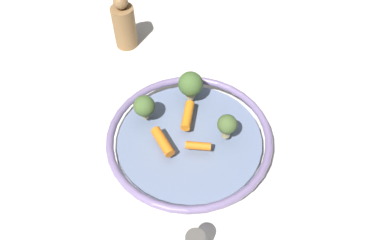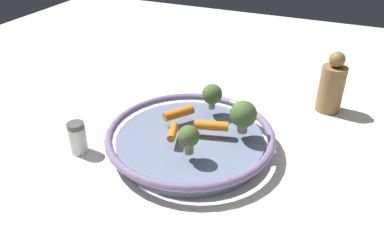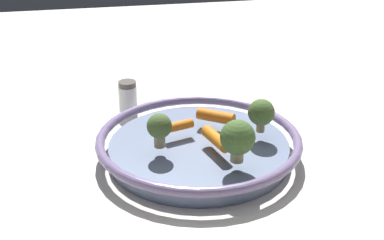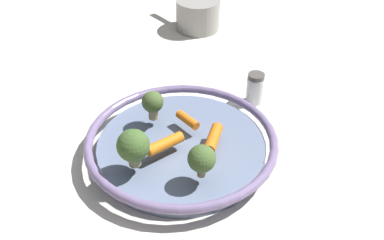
{
  "view_description": "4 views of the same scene",
  "coord_description": "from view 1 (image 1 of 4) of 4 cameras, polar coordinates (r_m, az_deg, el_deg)",
  "views": [
    {
      "loc": [
        -0.42,
        -0.18,
        0.66
      ],
      "look_at": [
        0.03,
        0.01,
        0.05
      ],
      "focal_mm": 36.77,
      "sensor_mm": 36.0,
      "label": 1
    },
    {
      "loc": [
        0.25,
        -0.56,
        0.44
      ],
      "look_at": [
        0.01,
        -0.01,
        0.07
      ],
      "focal_mm": 35.7,
      "sensor_mm": 36.0,
      "label": 2
    },
    {
      "loc": [
        0.8,
        -0.16,
        0.46
      ],
      "look_at": [
        -0.02,
        -0.01,
        0.06
      ],
      "focal_mm": 54.55,
      "sensor_mm": 36.0,
      "label": 3
    },
    {
      "loc": [
        0.21,
        0.55,
        0.53
      ],
      "look_at": [
        -0.02,
        -0.01,
        0.07
      ],
      "focal_mm": 42.7,
      "sensor_mm": 36.0,
      "label": 4
    }
  ],
  "objects": [
    {
      "name": "baby_carrot_near_rim",
      "position": [
        0.74,
        0.91,
        -3.77
      ],
      "size": [
        0.03,
        0.05,
        0.02
      ],
      "primitive_type": "cylinder",
      "rotation": [
        1.57,
        0.0,
        0.31
      ],
      "color": "orange",
      "rests_on": "serving_bowl"
    },
    {
      "name": "baby_carrot_back",
      "position": [
        0.78,
        -0.63,
        0.67
      ],
      "size": [
        0.07,
        0.03,
        0.02
      ],
      "primitive_type": "cylinder",
      "rotation": [
        1.55,
        0.0,
        1.83
      ],
      "color": "orange",
      "rests_on": "serving_bowl"
    },
    {
      "name": "broccoli_floret_edge",
      "position": [
        0.74,
        5.11,
        -0.72
      ],
      "size": [
        0.04,
        0.04,
        0.05
      ],
      "color": "tan",
      "rests_on": "serving_bowl"
    },
    {
      "name": "serving_bowl",
      "position": [
        0.78,
        -0.36,
        -2.97
      ],
      "size": [
        0.33,
        0.33,
        0.04
      ],
      "color": "slate",
      "rests_on": "ground_plane"
    },
    {
      "name": "broccoli_floret_small",
      "position": [
        0.77,
        -6.95,
        2.0
      ],
      "size": [
        0.04,
        0.04,
        0.05
      ],
      "color": "tan",
      "rests_on": "serving_bowl"
    },
    {
      "name": "pepper_mill",
      "position": [
        0.99,
        -9.81,
        13.53
      ],
      "size": [
        0.06,
        0.06,
        0.14
      ],
      "color": "olive",
      "rests_on": "ground_plane"
    },
    {
      "name": "baby_carrot_right",
      "position": [
        0.75,
        -4.28,
        -3.14
      ],
      "size": [
        0.05,
        0.06,
        0.02
      ],
      "primitive_type": "cylinder",
      "rotation": [
        1.59,
        0.0,
        5.63
      ],
      "color": "orange",
      "rests_on": "serving_bowl"
    },
    {
      "name": "ground_plane",
      "position": [
        0.8,
        -0.36,
        -3.91
      ],
      "size": [
        1.98,
        1.98,
        0.0
      ],
      "primitive_type": "plane",
      "color": "silver"
    },
    {
      "name": "broccoli_floret_mid",
      "position": [
        0.8,
        -0.21,
        5.19
      ],
      "size": [
        0.05,
        0.05,
        0.06
      ],
      "color": "tan",
      "rests_on": "serving_bowl"
    }
  ]
}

